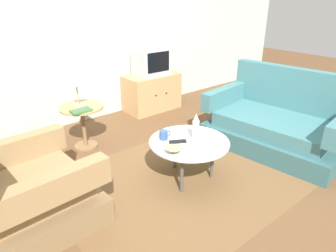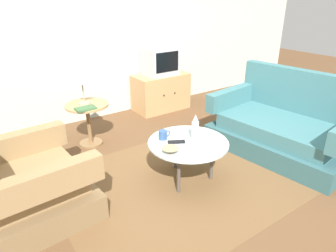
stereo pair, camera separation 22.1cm
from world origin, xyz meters
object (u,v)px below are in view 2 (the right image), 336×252
(side_table, at_px, (88,115))
(mug, at_px, (163,135))
(bowl, at_px, (170,150))
(book, at_px, (86,108))
(tv_stand, at_px, (161,92))
(television, at_px, (160,61))
(table_lamp, at_px, (81,77))
(vase, at_px, (195,128))
(coffee_table, at_px, (188,145))
(armchair, at_px, (25,188))
(tv_remote_dark, at_px, (176,142))
(couch, at_px, (284,128))

(side_table, relative_size, mug, 4.06)
(bowl, xyz_separation_m, book, (-0.33, 1.29, 0.10))
(tv_stand, bearing_deg, television, 90.00)
(table_lamp, bearing_deg, vase, -65.39)
(bowl, bearing_deg, book, 104.35)
(tv_stand, bearing_deg, coffee_table, -116.36)
(armchair, bearing_deg, vase, 74.26)
(vase, bearing_deg, tv_remote_dark, 165.13)
(armchair, bearing_deg, mug, 80.41)
(mug, bearing_deg, coffee_table, -50.36)
(tv_stand, xyz_separation_m, television, (0.00, 0.01, 0.52))
(armchair, bearing_deg, tv_remote_dark, 74.67)
(coffee_table, xyz_separation_m, mug, (-0.17, 0.20, 0.08))
(television, height_order, bowl, television)
(television, distance_m, vase, 2.15)
(side_table, xyz_separation_m, tv_stand, (1.50, 0.56, -0.10))
(coffee_table, relative_size, tv_remote_dark, 4.67)
(table_lamp, relative_size, book, 1.83)
(book, bearing_deg, armchair, -137.10)
(vase, relative_size, tv_remote_dark, 1.58)
(side_table, bearing_deg, mug, -72.68)
(book, bearing_deg, television, 24.49)
(bowl, bearing_deg, tv_stand, 58.44)
(side_table, xyz_separation_m, tv_remote_dark, (0.43, -1.33, 0.05))
(bowl, distance_m, tv_remote_dark, 0.22)
(vase, relative_size, book, 1.16)
(armchair, bearing_deg, tv_stand, 119.06)
(tv_remote_dark, bearing_deg, couch, -159.88)
(couch, relative_size, tv_remote_dark, 9.86)
(tv_stand, bearing_deg, armchair, -147.16)
(tv_remote_dark, bearing_deg, table_lamp, -43.40)
(coffee_table, bearing_deg, mug, 129.64)
(television, xyz_separation_m, tv_remote_dark, (-1.07, -1.90, -0.37))
(coffee_table, bearing_deg, television, 63.75)
(side_table, xyz_separation_m, table_lamp, (-0.02, 0.02, 0.50))
(tv_remote_dark, bearing_deg, bowl, 67.12)
(tv_stand, bearing_deg, vase, -114.22)
(couch, bearing_deg, tv_stand, 4.44)
(mug, height_order, tv_remote_dark, mug)
(book, bearing_deg, mug, -66.91)
(table_lamp, height_order, vase, table_lamp)
(couch, relative_size, table_lamp, 3.95)
(side_table, bearing_deg, television, 20.90)
(tv_stand, xyz_separation_m, bowl, (-1.25, -2.03, 0.17))
(couch, relative_size, vase, 6.25)
(tv_stand, distance_m, television, 0.52)
(television, distance_m, bowl, 2.41)
(side_table, bearing_deg, tv_stand, 20.58)
(table_lamp, height_order, tv_remote_dark, table_lamp)
(armchair, distance_m, tv_stand, 2.95)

